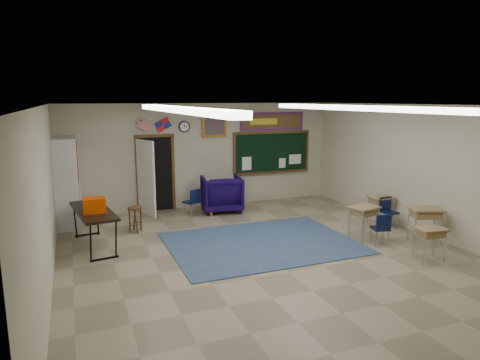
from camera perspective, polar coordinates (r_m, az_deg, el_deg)
name	(u,v)px	position (r m, az deg, el deg)	size (l,w,h in m)	color
floor	(269,257)	(8.73, 3.92, -10.19)	(9.00, 9.00, 0.00)	gray
back_wall	(203,156)	(12.47, -4.94, 3.26)	(8.00, 0.04, 3.00)	beige
front_wall	(469,267)	(4.83, 28.22, -10.17)	(8.00, 0.04, 3.00)	beige
left_wall	(45,202)	(7.54, -24.57, -2.64)	(0.04, 9.00, 3.00)	beige
right_wall	(428,171)	(10.66, 23.83, 1.10)	(0.04, 9.00, 3.00)	beige
ceiling	(271,105)	(8.16, 4.19, 9.90)	(8.00, 9.00, 0.04)	beige
area_rug	(262,243)	(9.49, 2.92, -8.38)	(4.00, 3.00, 0.02)	#364E67
fluorescent_strips	(271,109)	(8.16, 4.18, 9.48)	(3.86, 6.00, 0.10)	white
doorway	(153,175)	(12.05, -11.55, 0.69)	(1.10, 0.89, 2.16)	black
chalkboard	(272,153)	(13.24, 4.28, 3.55)	(2.55, 0.14, 1.30)	#563718
bulletin_board	(272,121)	(13.15, 4.33, 7.82)	(2.10, 0.05, 0.55)	red
framed_art_print	(215,126)	(12.46, -3.41, 7.20)	(0.75, 0.05, 0.65)	#AA6F20
wall_clock	(184,127)	(12.21, -7.45, 7.06)	(0.32, 0.05, 0.32)	black
wall_flags	(154,123)	(12.00, -11.40, 7.50)	(1.16, 0.06, 0.70)	red
storage_cabinet	(67,182)	(11.38, -22.12, -0.27)	(0.59, 1.25, 2.20)	silver
wingback_armchair	(222,194)	(12.02, -2.46, -1.84)	(1.07, 1.10, 1.00)	#100535
student_chair_reading	(191,203)	(11.57, -6.53, -3.01)	(0.38, 0.38, 0.76)	black
student_chair_desk_a	(380,229)	(9.73, 18.17, -6.26)	(0.36, 0.36, 0.72)	black
student_chair_desk_b	(389,213)	(11.10, 19.27, -4.17)	(0.37, 0.37, 0.75)	black
student_desk_front_left	(363,221)	(10.03, 16.14, -5.27)	(0.73, 0.61, 0.76)	#9E7A49
student_desk_front_right	(381,209)	(11.38, 18.24, -3.64)	(0.62, 0.48, 0.71)	#9E7A49
student_desk_back_left	(430,242)	(9.18, 23.96, -7.62)	(0.61, 0.49, 0.67)	#9E7A49
student_desk_back_right	(425,224)	(10.14, 23.45, -5.41)	(0.82, 0.73, 0.81)	#9E7A49
folding_table	(94,227)	(9.65, -18.88, -5.89)	(0.94, 2.06, 1.13)	black
wooden_stool	(135,219)	(10.48, -13.79, -5.10)	(0.34, 0.34, 0.60)	#513018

